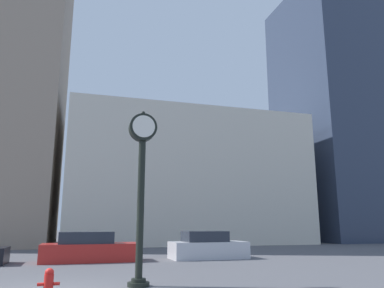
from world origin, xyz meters
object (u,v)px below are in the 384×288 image
street_clock (142,172)px  fire_hydrant_near (49,282)px  car_silver (207,247)px  car_red (90,249)px

street_clock → fire_hydrant_near: (-2.35, -0.83, -2.95)m
street_clock → car_silver: bearing=58.8°
car_red → fire_hydrant_near: bearing=-98.2°
street_clock → car_silver: 9.38m
car_silver → fire_hydrant_near: size_ratio=5.89×
car_silver → fire_hydrant_near: (-7.01, -8.51, -0.25)m
street_clock → car_silver: street_clock is taller
street_clock → car_silver: size_ratio=1.33×
car_silver → fire_hydrant_near: car_silver is taller
street_clock → fire_hydrant_near: bearing=-160.7°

